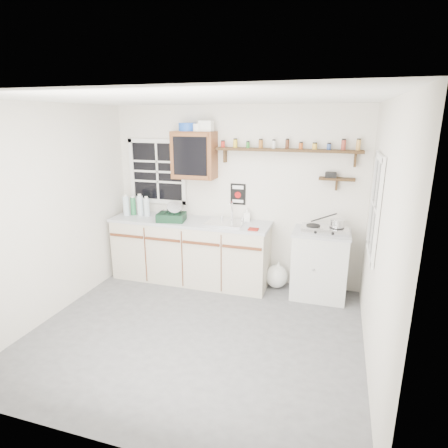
% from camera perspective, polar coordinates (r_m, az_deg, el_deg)
% --- Properties ---
extents(room, '(3.64, 3.24, 2.54)m').
position_cam_1_polar(room, '(3.89, -4.63, -0.26)').
color(room, '#505153').
rests_on(room, ground).
extents(main_cabinet, '(2.31, 0.63, 0.92)m').
position_cam_1_polar(main_cabinet, '(5.49, -5.15, -4.04)').
color(main_cabinet, '#BDB49D').
rests_on(main_cabinet, floor).
extents(right_cabinet, '(0.73, 0.57, 0.91)m').
position_cam_1_polar(right_cabinet, '(5.15, 14.35, -5.94)').
color(right_cabinet, beige).
rests_on(right_cabinet, floor).
extents(sink, '(0.52, 0.44, 0.29)m').
position_cam_1_polar(sink, '(5.18, 0.25, 0.25)').
color(sink, silver).
rests_on(sink, main_cabinet).
extents(upper_cabinet, '(0.60, 0.32, 0.65)m').
position_cam_1_polar(upper_cabinet, '(5.31, -4.58, 10.42)').
color(upper_cabinet, brown).
rests_on(upper_cabinet, wall_back).
extents(upper_cabinet_clutter, '(0.49, 0.24, 0.14)m').
position_cam_1_polar(upper_cabinet_clutter, '(5.28, -4.49, 14.57)').
color(upper_cabinet_clutter, '#1B4BB5').
rests_on(upper_cabinet_clutter, upper_cabinet).
extents(spice_shelf, '(1.91, 0.18, 0.35)m').
position_cam_1_polar(spice_shelf, '(5.04, 9.72, 11.13)').
color(spice_shelf, black).
rests_on(spice_shelf, wall_back).
extents(secondary_shelf, '(0.45, 0.16, 0.24)m').
position_cam_1_polar(secondary_shelf, '(5.05, 16.57, 6.68)').
color(secondary_shelf, black).
rests_on(secondary_shelf, wall_back).
extents(warning_sign, '(0.22, 0.02, 0.30)m').
position_cam_1_polar(warning_sign, '(5.34, 2.15, 4.57)').
color(warning_sign, black).
rests_on(warning_sign, wall_back).
extents(window_back, '(0.93, 0.03, 0.98)m').
position_cam_1_polar(window_back, '(5.73, -10.10, 7.87)').
color(window_back, black).
rests_on(window_back, wall_back).
extents(window_right, '(0.03, 0.78, 1.08)m').
position_cam_1_polar(window_right, '(4.13, 22.10, 2.43)').
color(window_right, black).
rests_on(window_right, wall_back).
extents(water_bottles, '(0.40, 0.16, 0.33)m').
position_cam_1_polar(water_bottles, '(5.71, -13.20, 2.71)').
color(water_bottles, silver).
rests_on(water_bottles, main_cabinet).
extents(dish_rack, '(0.42, 0.35, 0.29)m').
position_cam_1_polar(dish_rack, '(5.32, -7.88, 1.42)').
color(dish_rack, black).
rests_on(dish_rack, main_cabinet).
extents(soap_bottle, '(0.10, 0.10, 0.19)m').
position_cam_1_polar(soap_bottle, '(5.27, 3.53, 1.44)').
color(soap_bottle, silver).
rests_on(soap_bottle, main_cabinet).
extents(rag, '(0.13, 0.11, 0.02)m').
position_cam_1_polar(rag, '(4.88, 4.50, -0.80)').
color(rag, maroon).
rests_on(rag, main_cabinet).
extents(hotplate, '(0.60, 0.34, 0.08)m').
position_cam_1_polar(hotplate, '(4.97, 15.09, -0.78)').
color(hotplate, silver).
rests_on(hotplate, right_cabinet).
extents(saucepan, '(0.42, 0.23, 0.18)m').
position_cam_1_polar(saucepan, '(4.95, 16.79, 0.10)').
color(saucepan, silver).
rests_on(saucepan, hotplate).
extents(trash_bag, '(0.37, 0.33, 0.42)m').
position_cam_1_polar(trash_bag, '(5.37, 8.00, -7.85)').
color(trash_bag, silver).
rests_on(trash_bag, floor).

